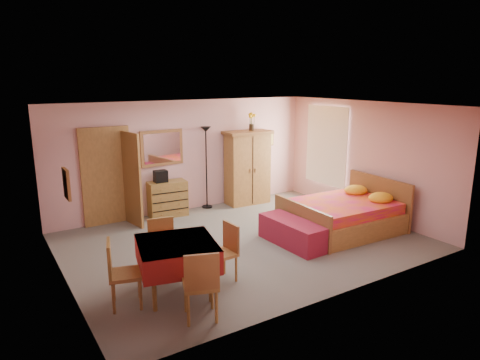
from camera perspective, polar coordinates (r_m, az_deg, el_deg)
floor at (r=8.37m, az=0.52°, el=-8.17°), size 6.50×6.50×0.00m
ceiling at (r=7.80m, az=0.56°, el=9.88°), size 6.50×6.50×0.00m
wall_back at (r=10.14m, az=-7.12°, el=3.20°), size 6.50×0.10×2.60m
wall_front at (r=6.11m, az=13.33°, el=-3.92°), size 6.50×0.10×2.60m
wall_left at (r=6.86m, az=-23.00°, el=-2.74°), size 0.10×5.00×2.60m
wall_right at (r=10.08m, az=16.30°, el=2.71°), size 0.10×5.00×2.60m
doorway at (r=9.54m, az=-17.37°, el=0.35°), size 1.06×0.12×2.15m
window at (r=10.85m, az=11.49°, el=4.51°), size 0.08×1.40×1.95m
picture_left at (r=6.19m, az=-22.13°, el=-0.49°), size 0.04×0.32×0.42m
picture_back at (r=11.26m, az=3.84°, el=5.58°), size 0.30×0.04×0.40m
chest_of_drawers at (r=9.89m, az=-9.63°, el=-2.48°), size 0.89×0.50×0.81m
wall_mirror at (r=9.83m, az=-10.36°, el=4.24°), size 1.03×0.12×0.81m
stereo at (r=9.72m, az=-10.54°, el=0.49°), size 0.29×0.21×0.27m
floor_lamp at (r=10.28m, az=-4.50°, el=1.62°), size 0.32×0.32×1.97m
wardrobe at (r=10.63m, az=1.00°, el=1.66°), size 1.19×0.66×1.83m
sunflower_vase at (r=10.56m, az=1.56°, el=7.80°), size 0.19×0.19×0.44m
bed at (r=9.04m, az=13.46°, el=-3.48°), size 2.28×1.83×1.02m
bench at (r=8.20m, az=6.97°, el=-6.97°), size 0.58×1.45×0.48m
dining_table at (r=6.41m, az=-8.34°, el=-11.50°), size 1.30×1.30×0.80m
chair_south at (r=5.73m, az=-5.33°, el=-13.55°), size 0.57×0.57×0.98m
chair_north at (r=6.93m, az=-10.12°, el=-9.04°), size 0.48×0.48×0.92m
chair_west at (r=6.18m, az=-15.01°, el=-11.94°), size 0.54×0.54×0.96m
chair_east at (r=6.70m, az=-2.53°, el=-9.73°), size 0.43×0.43×0.90m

